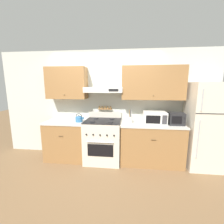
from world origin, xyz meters
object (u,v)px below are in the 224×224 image
Objects in this scene: refrigerator at (206,126)px; utensil_crock at (130,120)px; stove_range at (103,140)px; tea_kettle at (79,119)px; microwave at (155,118)px; toaster_oven at (176,119)px.

refrigerator is 1.58m from utensil_crock.
stove_range is at bearing -179.48° from utensil_crock.
stove_range is at bearing -0.56° from tea_kettle.
stove_range is 0.75m from tea_kettle.
refrigerator is 8.56× the size of tea_kettle.
utensil_crock is (-0.53, -0.02, -0.05)m from microwave.
stove_range is 3.66× the size of utensil_crock.
utensil_crock is at bearing -178.06° from microwave.
stove_range is 2.22m from refrigerator.
toaster_oven is at bearing -2.53° from microwave.
utensil_crock is at bearing 0.00° from tea_kettle.
refrigerator is at bearing -0.07° from tea_kettle.
tea_kettle is at bearing -179.40° from microwave.
toaster_oven reaches higher than stove_range.
utensil_crock reaches higher than microwave.
refrigerator is at bearing 0.05° from stove_range.
stove_range is 1.27m from microwave.
microwave reaches higher than toaster_oven.
microwave is 1.61× the size of utensil_crock.
microwave is at bearing 177.47° from toaster_oven.
refrigerator reaches higher than microwave.
microwave is (1.14, 0.02, 0.56)m from stove_range.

